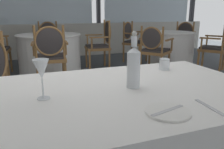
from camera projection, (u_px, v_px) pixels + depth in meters
name	position (u px, v px, depth m)	size (l,w,h in m)	color
ground_plane	(72.00, 126.00, 2.42)	(13.67, 13.67, 0.00)	#4C5156
window_wall_far	(40.00, 14.00, 5.71)	(9.64, 0.14, 2.74)	beige
foreground_table	(131.00, 145.00, 1.41)	(1.50, 1.05, 0.73)	white
side_plate	(168.00, 112.00, 1.00)	(0.20, 0.20, 0.01)	white
butter_knife	(168.00, 111.00, 1.00)	(0.19, 0.02, 0.00)	silver
dinner_fork	(210.00, 108.00, 1.05)	(0.21, 0.02, 0.00)	silver
water_bottle	(134.00, 66.00, 1.30)	(0.08, 0.08, 0.32)	white
wine_glass	(41.00, 70.00, 1.12)	(0.08, 0.08, 0.20)	white
water_tumbler	(164.00, 64.00, 1.73)	(0.08, 0.08, 0.08)	white
background_table_1	(50.00, 53.00, 4.52)	(1.21, 1.21, 0.73)	white
dining_chair_1_0	(48.00, 38.00, 5.42)	(0.56, 0.50, 0.93)	olive
dining_chair_1_2	(50.00, 52.00, 3.50)	(0.56, 0.50, 0.96)	olive
dining_chair_1_3	(102.00, 41.00, 4.73)	(0.50, 0.56, 0.98)	olive
background_table_2	(170.00, 49.00, 5.01)	(1.00, 1.00, 0.73)	white
dining_chair_2_0	(154.00, 47.00, 4.22)	(0.65, 0.66, 0.90)	olive
dining_chair_2_1	(218.00, 44.00, 4.49)	(0.66, 0.65, 0.93)	olive
dining_chair_2_2	(183.00, 37.00, 5.72)	(0.65, 0.66, 0.91)	olive
dining_chair_2_3	(132.00, 38.00, 5.45)	(0.66, 0.65, 0.93)	olive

